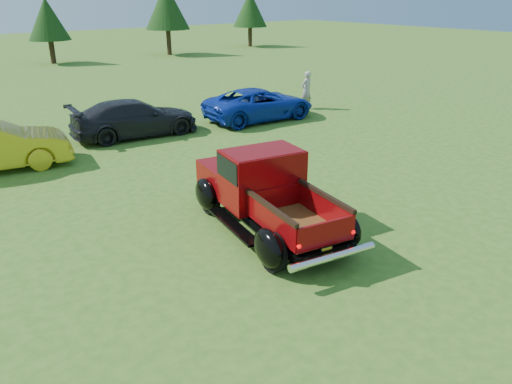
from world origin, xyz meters
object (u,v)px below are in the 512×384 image
object	(u,v)px
pickup_truck	(262,190)
show_car_blue	(259,104)
tree_far_east	(250,9)
spectator	(306,90)
tree_east	(167,6)
tree_mid_right	(47,19)
show_car_grey	(135,118)

from	to	relation	value
pickup_truck	show_car_blue	world-z (taller)	pickup_truck
tree_far_east	spectator	bearing A→B (deg)	-122.69
tree_east	pickup_truck	bearing A→B (deg)	-115.90
tree_mid_right	spectator	size ratio (longest dim) A/B	2.74
tree_east	show_car_grey	bearing A→B (deg)	-122.24
pickup_truck	show_car_grey	size ratio (longest dim) A/B	1.09
tree_far_east	pickup_truck	world-z (taller)	tree_far_east
tree_mid_right	show_car_grey	world-z (taller)	tree_mid_right
pickup_truck	spectator	size ratio (longest dim) A/B	2.99
pickup_truck	tree_east	bearing A→B (deg)	74.67
show_car_grey	show_car_blue	distance (m)	4.99
show_car_blue	pickup_truck	bearing A→B (deg)	146.05
tree_mid_right	show_car_blue	distance (m)	22.05
tree_mid_right	spectator	bearing A→B (deg)	-79.98
show_car_grey	tree_mid_right	bearing A→B (deg)	-3.87
tree_mid_right	show_car_grey	size ratio (longest dim) A/B	1.00
tree_east	spectator	distance (m)	21.91
tree_far_east	show_car_grey	size ratio (longest dim) A/B	1.09
tree_east	tree_far_east	size ratio (longest dim) A/B	1.12
tree_east	show_car_blue	world-z (taller)	tree_east
tree_mid_right	show_car_blue	world-z (taller)	tree_mid_right
tree_mid_right	pickup_truck	bearing A→B (deg)	-99.71
tree_far_east	show_car_grey	bearing A→B (deg)	-135.55
pickup_truck	show_car_grey	xyz separation A→B (m)	(1.07, 8.35, -0.16)
tree_mid_right	tree_east	world-z (taller)	tree_east
tree_far_east	pickup_truck	distance (m)	37.81
tree_mid_right	spectator	xyz separation A→B (m)	(3.82, -21.60, -2.17)
tree_east	show_car_blue	xyz separation A→B (m)	(-8.04, -21.40, -3.03)
tree_mid_right	spectator	distance (m)	22.04
tree_east	spectator	world-z (taller)	tree_east
spectator	tree_far_east	bearing A→B (deg)	-130.49
tree_east	spectator	xyz separation A→B (m)	(-5.18, -21.10, -2.85)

